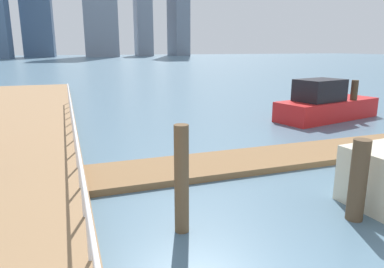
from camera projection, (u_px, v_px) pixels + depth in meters
ground_plane at (123, 104)px, 21.91m from camera, size 300.00×300.00×0.00m
floating_dock at (316, 153)px, 11.49m from camera, size 15.43×2.00×0.18m
boardwalk_railing at (77, 144)px, 8.30m from camera, size 0.06×24.79×1.08m
dock_piling_0 at (353, 100)px, 17.10m from camera, size 0.32×0.32×1.90m
dock_piling_1 at (182, 180)px, 6.54m from camera, size 0.27×0.27×2.08m
dock_piling_4 at (358, 180)px, 7.05m from camera, size 0.34×0.34×1.68m
moored_boat_2 at (325, 105)px, 17.14m from camera, size 5.83×3.09×1.97m
skyline_tower_3 at (143, 11)px, 143.72m from camera, size 7.03×14.06×35.88m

